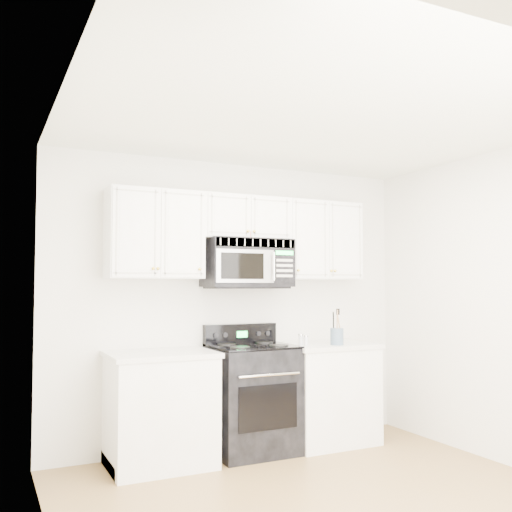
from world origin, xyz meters
TOP-DOWN VIEW (x-y plane):
  - room at (0.00, 0.00)m, footprint 3.51×3.51m
  - base_cabinet_left at (-0.80, 1.44)m, footprint 0.86×0.65m
  - base_cabinet_right at (0.80, 1.44)m, footprint 0.86×0.65m
  - range at (0.04, 1.45)m, footprint 0.71×0.65m
  - upper_cabinets at (-0.00, 1.58)m, footprint 2.44×0.37m
  - microwave at (0.03, 1.55)m, footprint 0.78×0.44m
  - utensil_crock at (0.80, 1.26)m, footprint 0.12×0.12m
  - shaker_salt at (0.48, 1.37)m, footprint 0.04×0.04m
  - shaker_pepper at (0.52, 1.33)m, footprint 0.04×0.04m

SIDE VIEW (x-z plane):
  - base_cabinet_left at x=-0.80m, z-range -0.03..0.89m
  - base_cabinet_right at x=0.80m, z-range -0.03..0.89m
  - range at x=0.04m, z-range -0.07..1.04m
  - shaker_pepper at x=0.52m, z-range 0.92..1.01m
  - shaker_salt at x=0.48m, z-range 0.92..1.03m
  - utensil_crock at x=0.80m, z-range 0.84..1.16m
  - room at x=0.00m, z-range 0.00..2.60m
  - microwave at x=0.03m, z-range 1.45..1.88m
  - upper_cabinets at x=0.00m, z-range 1.56..2.31m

